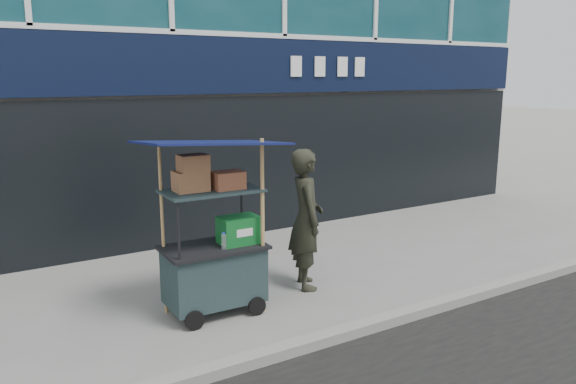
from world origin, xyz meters
TOP-DOWN VIEW (x-y plane):
  - ground at (0.00, 0.00)m, footprint 80.00×80.00m
  - curb at (0.00, -0.20)m, footprint 80.00×0.18m
  - vendor_cart at (-0.60, 1.15)m, footprint 1.57×1.13m
  - vendor_man at (0.76, 1.29)m, footprint 0.64×0.78m

SIDE VIEW (x-z plane):
  - ground at x=0.00m, z-range 0.00..0.00m
  - curb at x=0.00m, z-range 0.00..0.12m
  - vendor_cart at x=-0.60m, z-range -0.31..1.79m
  - vendor_man at x=0.76m, z-range 0.00..1.84m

